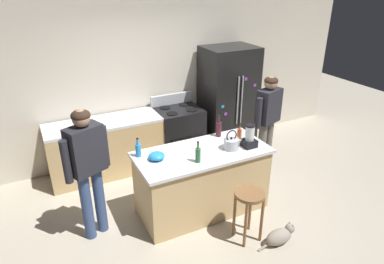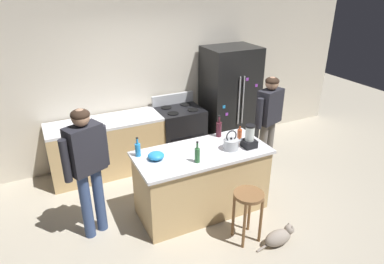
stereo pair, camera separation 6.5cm
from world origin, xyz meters
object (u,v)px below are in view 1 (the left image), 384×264
tea_kettle (231,143)px  person_by_sink_right (268,116)px  bottle_soda (138,150)px  refrigerator (228,99)px  bottle_cooking_sauce (239,133)px  kitchen_island (202,181)px  blender_appliance (249,138)px  bar_stool (249,203)px  stove_range (179,133)px  bottle_olive_oil (198,155)px  bottle_wine (219,129)px  person_by_island_left (88,163)px  cat (280,236)px  mixing_bowl (157,156)px

tea_kettle → person_by_sink_right: bearing=29.2°
bottle_soda → refrigerator: bearing=30.9°
tea_kettle → bottle_cooking_sauce: bearing=38.2°
kitchen_island → blender_appliance: 0.86m
blender_appliance → bottle_soda: size_ratio=1.23×
bar_stool → stove_range: bearing=86.7°
refrigerator → bottle_olive_oil: refrigerator is taller
bar_stool → bottle_wine: 1.19m
person_by_sink_right → bottle_olive_oil: bearing=-156.4°
stove_range → bottle_olive_oil: (-0.53, -1.74, 0.54)m
bottle_cooking_sauce → blender_appliance: bearing=-94.4°
bottle_olive_oil → tea_kettle: 0.56m
person_by_island_left → tea_kettle: bearing=-8.6°
bottle_olive_oil → bottle_cooking_sauce: bearing=21.5°
person_by_sink_right → bottle_wine: (-1.00, -0.18, 0.05)m
blender_appliance → person_by_island_left: bearing=171.1°
tea_kettle → cat: bearing=-80.0°
blender_appliance → tea_kettle: size_ratio=1.14×
refrigerator → tea_kettle: bearing=-120.8°
blender_appliance → bottle_cooking_sauce: blender_appliance is taller
person_by_island_left → tea_kettle: person_by_island_left is taller
bar_stool → cat: bearing=-40.8°
refrigerator → mixing_bowl: refrigerator is taller
person_by_sink_right → bottle_cooking_sauce: size_ratio=7.39×
bottle_olive_oil → mixing_bowl: 0.51m
bottle_soda → mixing_bowl: 0.25m
blender_appliance → bar_stool: bearing=-122.8°
blender_appliance → mixing_bowl: 1.24m
bar_stool → blender_appliance: blender_appliance is taller
bar_stool → kitchen_island: bearing=106.5°
refrigerator → bottle_olive_oil: size_ratio=6.77×
cat → bottle_soda: size_ratio=2.03×
person_by_island_left → bar_stool: bearing=-29.4°
bar_stool → bottle_wine: bottle_wine is taller
blender_appliance → tea_kettle: blender_appliance is taller
cat → bottle_olive_oil: bottle_olive_oil is taller
bar_stool → mixing_bowl: mixing_bowl is taller
kitchen_island → tea_kettle: (0.37, -0.11, 0.53)m
refrigerator → person_by_island_left: refrigerator is taller
stove_range → tea_kettle: 1.71m
kitchen_island → person_by_sink_right: 1.58m
kitchen_island → tea_kettle: 0.65m
bar_stool → bottle_wine: bearing=79.7°
refrigerator → bottle_olive_oil: (-1.50, -1.72, 0.07)m
person_by_sink_right → blender_appliance: (-0.80, -0.63, 0.07)m
person_by_island_left → stove_range: bearing=37.7°
person_by_island_left → bottle_soda: person_by_island_left is taller
cat → bottle_wine: (-0.11, 1.32, 0.91)m
bottle_soda → bottle_wine: (1.19, 0.06, 0.02)m
kitchen_island → bottle_cooking_sauce: 0.83m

